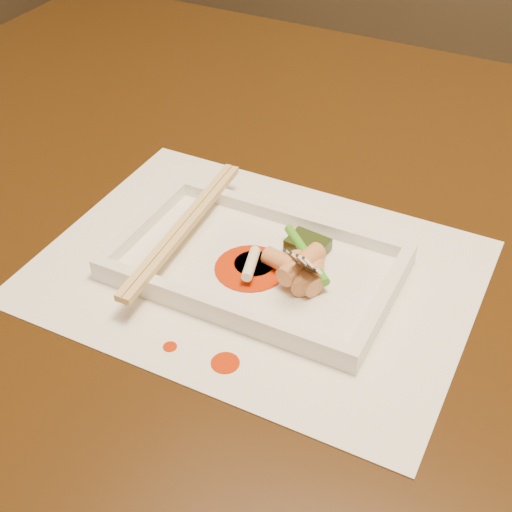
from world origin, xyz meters
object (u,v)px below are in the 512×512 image
at_px(placemat, 256,271).
at_px(plate_base, 256,268).
at_px(table, 355,290).
at_px(chopstick_a, 180,226).
at_px(fork, 339,210).

xyz_separation_m(placemat, plate_base, (-0.00, 0.00, 0.00)).
xyz_separation_m(table, placemat, (-0.06, -0.13, 0.10)).
height_order(placemat, plate_base, plate_base).
relative_size(placemat, chopstick_a, 1.77).
distance_m(plate_base, fork, 0.11).
bearing_deg(table, plate_base, -115.51).
relative_size(placemat, fork, 2.86).
bearing_deg(plate_base, chopstick_a, 180.00).
bearing_deg(table, placemat, -115.51).
bearing_deg(chopstick_a, fork, 6.75).
bearing_deg(fork, chopstick_a, -173.25).
relative_size(chopstick_a, fork, 1.61).
distance_m(placemat, plate_base, 0.00).
xyz_separation_m(table, chopstick_a, (-0.14, -0.13, 0.13)).
bearing_deg(chopstick_a, placemat, 0.00).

